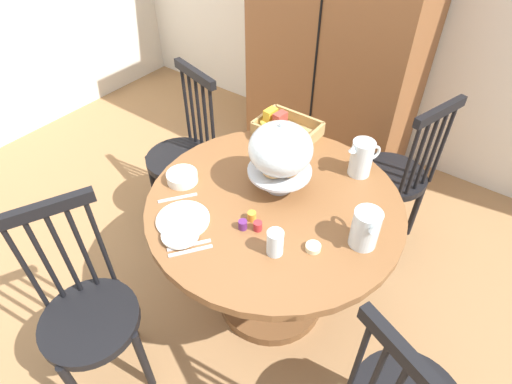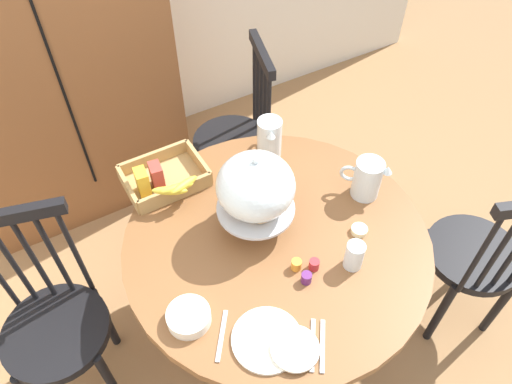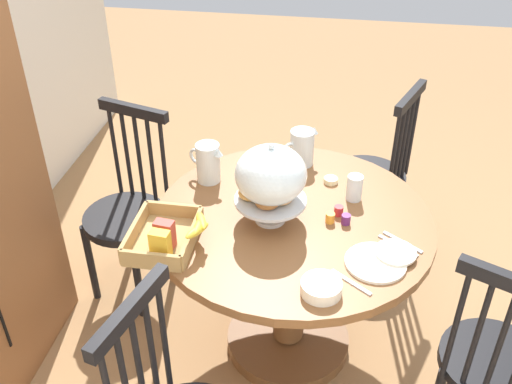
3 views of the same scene
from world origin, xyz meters
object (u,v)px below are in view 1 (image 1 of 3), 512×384
Objects in this scene: windsor_chair_near_window at (394,178)px; cereal_basket at (283,128)px; dining_table at (273,237)px; drinking_glass at (275,243)px; butter_dish at (313,247)px; china_plate_small at (180,234)px; orange_juice_pitcher at (361,159)px; windsor_chair_by_cabinet at (183,157)px; wooden_armoire at (341,26)px; windsor_chair_facing_door at (89,316)px; cereal_bowl at (182,177)px; china_plate_large at (183,220)px; pastry_stand_with_dome at (281,152)px; milk_pitcher at (365,230)px.

cereal_basket is (-0.52, -0.38, 0.33)m from windsor_chair_near_window.
dining_table is 10.14× the size of drinking_glass.
china_plate_small is at bearing -150.20° from butter_dish.
dining_table is at bearing -117.60° from orange_juice_pitcher.
windsor_chair_by_cabinet is 6.50× the size of china_plate_small.
cereal_basket is 0.79m from drinking_glass.
wooden_armoire is at bearing 123.72° from orange_juice_pitcher.
windsor_chair_facing_door is 1.25m from cereal_basket.
cereal_bowl is at bearing -125.57° from windsor_chair_near_window.
wooden_armoire is 14.00× the size of cereal_bowl.
dining_table is 0.40m from drinking_glass.
dining_table is at bearing 153.96° from butter_dish.
wooden_armoire is 1.51m from dining_table.
windsor_chair_near_window is (0.71, -0.55, -0.53)m from wooden_armoire.
drinking_glass is 1.83× the size of butter_dish.
wooden_armoire is at bearing 115.55° from butter_dish.
wooden_armoire is 2.19m from windsor_chair_facing_door.
butter_dish is at bearing -82.79° from orange_juice_pitcher.
wooden_armoire reaches higher than china_plate_large.
orange_juice_pitcher is 0.80× the size of china_plate_large.
orange_juice_pitcher is (0.24, 0.30, -0.12)m from pastry_stand_with_dome.
windsor_chair_near_window reaches higher than china_plate_small.
windsor_chair_near_window is 6.50× the size of china_plate_small.
dining_table is 1.14× the size of windsor_chair_near_window.
dining_table is at bearing -71.96° from wooden_armoire.
windsor_chair_facing_door reaches higher than china_plate_small.
china_plate_small is at bearing -81.47° from wooden_armoire.
butter_dish is (0.52, -0.57, -0.03)m from cereal_basket.
china_plate_large is at bearing -115.91° from pastry_stand_with_dome.
dining_table is 0.86m from windsor_chair_near_window.
drinking_glass reaches higher than china_plate_large.
windsor_chair_near_window is 6.96× the size of cereal_bowl.
cereal_basket is at bearing 121.72° from drinking_glass.
wooden_armoire is 1.29m from windsor_chair_by_cabinet.
dining_table is 0.86m from windsor_chair_facing_door.
milk_pitcher is 0.21m from butter_dish.
cereal_basket is at bearing 18.67° from windsor_chair_by_cabinet.
pastry_stand_with_dome reaches higher than milk_pitcher.
milk_pitcher reaches higher than cereal_bowl.
cereal_bowl is at bearing -161.67° from dining_table.
drinking_glass is (-0.04, -0.62, -0.02)m from orange_juice_pitcher.
windsor_chair_facing_door reaches higher than butter_dish.
cereal_basket is at bearing 147.04° from milk_pitcher.
cereal_basket is at bearing 94.96° from china_plate_small.
butter_dish reaches higher than china_plate_large.
windsor_chair_near_window is 1.23m from windsor_chair_by_cabinet.
pastry_stand_with_dome is at bearing 73.40° from china_plate_small.
orange_juice_pitcher is at bearing 117.90° from milk_pitcher.
china_plate_small reaches higher than china_plate_large.
pastry_stand_with_dome is (-0.04, 0.09, 0.43)m from dining_table.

